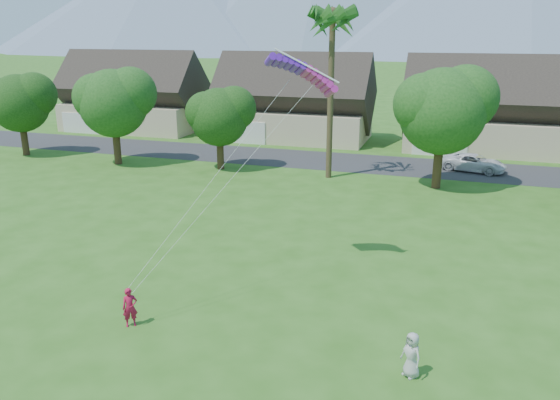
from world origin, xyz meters
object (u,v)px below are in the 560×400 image
at_px(watcher, 412,355).
at_px(parked_car, 474,163).
at_px(parafoil_kite, 304,70).
at_px(kite_flyer, 130,307).

xyz_separation_m(watcher, parked_car, (2.47, 29.48, -0.10)).
bearing_deg(parked_car, watcher, -171.41).
bearing_deg(parafoil_kite, watcher, -73.37).
distance_m(kite_flyer, parafoil_kite, 11.96).
bearing_deg(watcher, kite_flyer, -140.06).
distance_m(watcher, parafoil_kite, 12.37).
relative_size(watcher, parked_car, 0.32).
height_order(kite_flyer, parafoil_kite, parafoil_kite).
bearing_deg(watcher, parked_car, 125.21).
distance_m(kite_flyer, watcher, 10.39).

